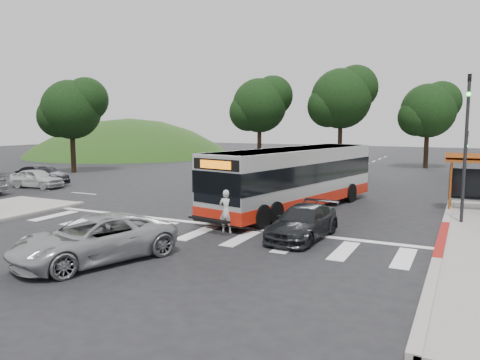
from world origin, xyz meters
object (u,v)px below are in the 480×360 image
Objects in this scene: transit_bus at (295,179)px; dark_sedan at (303,222)px; pedestrian at (227,211)px; silver_suv_south at (94,239)px.

transit_bus is 2.80× the size of dark_sedan.
pedestrian is 3.12m from dark_sedan.
dark_sedan is at bearing 69.14° from silver_suv_south.
silver_suv_south is (-2.01, -5.35, -0.16)m from pedestrian.
silver_suv_south is at bearing 67.98° from pedestrian.
silver_suv_south reaches higher than dark_sedan.
transit_bus is 6.82× the size of pedestrian.
transit_bus reaches higher than pedestrian.
transit_bus is at bearing 96.28° from silver_suv_south.
pedestrian is at bearing 89.38° from silver_suv_south.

